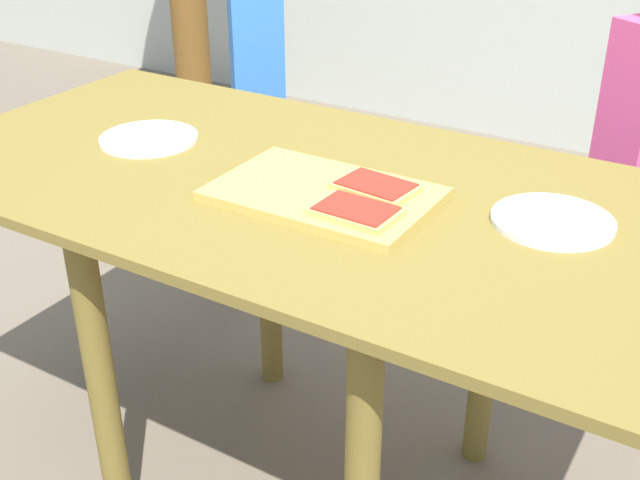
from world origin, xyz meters
name	(u,v)px	position (x,y,z in m)	size (l,w,h in m)	color
dining_table	(304,237)	(0.00, 0.00, 0.63)	(1.55, 0.76, 0.74)	brown
cutting_board	(324,194)	(0.07, -0.05, 0.75)	(0.38, 0.25, 0.02)	tan
pizza_slice_near_right	(356,211)	(0.16, -0.10, 0.77)	(0.14, 0.10, 0.01)	#E3A85E
pizza_slice_far_right	(376,186)	(0.15, 0.00, 0.77)	(0.15, 0.11, 0.01)	#E3A85E
plate_white_left	(149,138)	(-0.38, 0.01, 0.75)	(0.20, 0.20, 0.01)	white
plate_white_right	(553,221)	(0.44, 0.06, 0.75)	(0.20, 0.20, 0.01)	white
child_left	(257,84)	(-0.62, 0.73, 0.64)	(0.26, 0.27, 1.10)	#402B65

